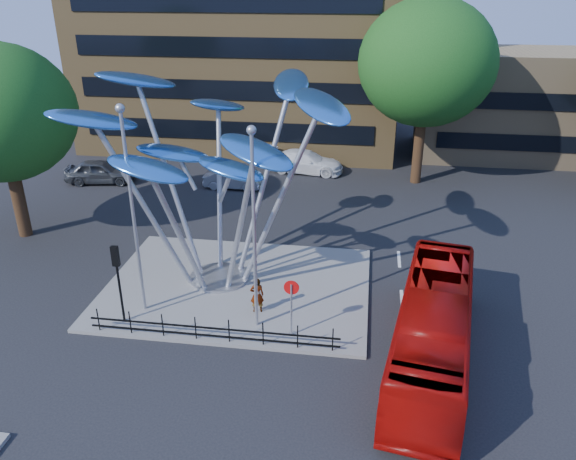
% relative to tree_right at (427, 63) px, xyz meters
% --- Properties ---
extents(ground, '(120.00, 120.00, 0.00)m').
position_rel_tree_right_xyz_m(ground, '(-8.00, -22.00, -8.04)').
color(ground, black).
rests_on(ground, ground).
extents(traffic_island, '(12.00, 9.00, 0.15)m').
position_rel_tree_right_xyz_m(traffic_island, '(-9.00, -16.00, -7.96)').
color(traffic_island, slate).
rests_on(traffic_island, ground).
extents(low_building_near, '(15.00, 8.00, 8.00)m').
position_rel_tree_right_xyz_m(low_building_near, '(8.00, 8.00, -4.04)').
color(low_building_near, '#9E825C').
rests_on(low_building_near, ground).
extents(tree_right, '(8.80, 8.80, 12.11)m').
position_rel_tree_right_xyz_m(tree_right, '(0.00, 0.00, 0.00)').
color(tree_right, black).
rests_on(tree_right, ground).
extents(tree_left, '(7.60, 7.60, 10.32)m').
position_rel_tree_right_xyz_m(tree_left, '(-22.00, -12.00, -1.24)').
color(tree_left, black).
rests_on(tree_left, ground).
extents(leaf_sculpture, '(12.72, 9.54, 9.51)m').
position_rel_tree_right_xyz_m(leaf_sculpture, '(-10.07, -15.32, -1.16)').
color(leaf_sculpture, '#9EA0A5').
rests_on(leaf_sculpture, traffic_island).
extents(street_lamp_left, '(0.36, 0.36, 8.80)m').
position_rel_tree_right_xyz_m(street_lamp_left, '(-12.50, -18.50, -2.68)').
color(street_lamp_left, '#9EA0A5').
rests_on(street_lamp_left, traffic_island).
extents(street_lamp_right, '(0.36, 0.36, 8.30)m').
position_rel_tree_right_xyz_m(street_lamp_right, '(-7.50, -19.00, -2.94)').
color(street_lamp_right, '#9EA0A5').
rests_on(street_lamp_right, traffic_island).
extents(traffic_light_island, '(0.28, 0.18, 3.42)m').
position_rel_tree_right_xyz_m(traffic_light_island, '(-13.00, -19.50, -5.42)').
color(traffic_light_island, black).
rests_on(traffic_light_island, traffic_island).
extents(no_entry_sign_island, '(0.60, 0.10, 2.45)m').
position_rel_tree_right_xyz_m(no_entry_sign_island, '(-6.00, -19.48, -6.22)').
color(no_entry_sign_island, '#9EA0A5').
rests_on(no_entry_sign_island, traffic_island).
extents(pedestrian_railing_front, '(10.00, 0.06, 1.00)m').
position_rel_tree_right_xyz_m(pedestrian_railing_front, '(-9.00, -20.30, -7.48)').
color(pedestrian_railing_front, black).
rests_on(pedestrian_railing_front, traffic_island).
extents(red_bus, '(4.12, 10.71, 2.91)m').
position_rel_tree_right_xyz_m(red_bus, '(-0.66, -20.22, -6.58)').
color(red_bus, '#A30A07').
rests_on(red_bus, ground).
extents(pedestrian, '(0.66, 0.51, 1.60)m').
position_rel_tree_right_xyz_m(pedestrian, '(-7.66, -18.03, -7.09)').
color(pedestrian, gray).
rests_on(pedestrian, traffic_island).
extents(parked_car_left, '(4.95, 2.63, 1.60)m').
position_rel_tree_right_xyz_m(parked_car_left, '(-21.61, -3.29, -7.24)').
color(parked_car_left, '#3F4347').
rests_on(parked_car_left, ground).
extents(parked_car_mid, '(3.87, 1.37, 1.27)m').
position_rel_tree_right_xyz_m(parked_car_mid, '(-12.32, -3.03, -7.40)').
color(parked_car_mid, '#97999E').
rests_on(parked_car_mid, ground).
extents(parked_car_right, '(5.65, 2.81, 1.58)m').
position_rel_tree_right_xyz_m(parked_car_right, '(-7.82, 1.00, -7.25)').
color(parked_car_right, white).
rests_on(parked_car_right, ground).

